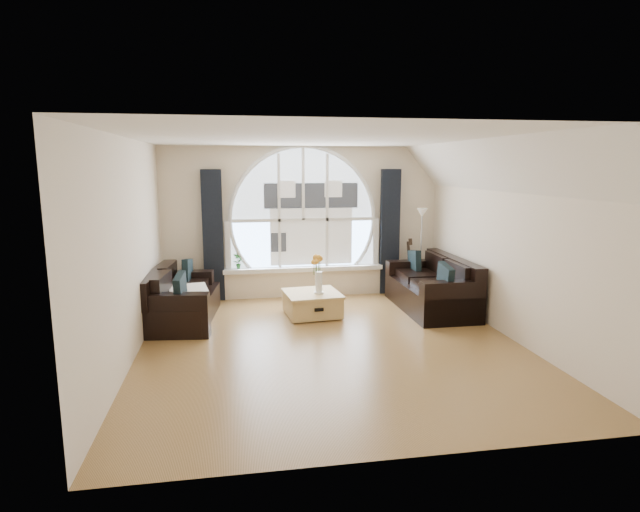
{
  "coord_description": "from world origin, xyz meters",
  "views": [
    {
      "loc": [
        -1.24,
        -6.43,
        2.36
      ],
      "look_at": [
        0.0,
        0.9,
        1.05
      ],
      "focal_mm": 28.84,
      "sensor_mm": 36.0,
      "label": 1
    }
  ],
  "objects_px": {
    "coffee_chest": "(312,303)",
    "guitar": "(408,266)",
    "potted_plant": "(238,261)",
    "sofa_left": "(182,296)",
    "sofa_right": "(431,286)",
    "vase_flowers": "(319,269)",
    "floor_lamp": "(421,252)"
  },
  "relations": [
    {
      "from": "coffee_chest",
      "to": "guitar",
      "type": "height_order",
      "value": "guitar"
    },
    {
      "from": "guitar",
      "to": "potted_plant",
      "type": "bearing_deg",
      "value": 173.02
    },
    {
      "from": "sofa_left",
      "to": "sofa_right",
      "type": "xyz_separation_m",
      "value": [
        4.01,
        -0.03,
        0.0
      ]
    },
    {
      "from": "vase_flowers",
      "to": "floor_lamp",
      "type": "bearing_deg",
      "value": 28.05
    },
    {
      "from": "guitar",
      "to": "potted_plant",
      "type": "relative_size",
      "value": 3.62
    },
    {
      "from": "sofa_right",
      "to": "guitar",
      "type": "bearing_deg",
      "value": 92.19
    },
    {
      "from": "guitar",
      "to": "sofa_right",
      "type": "bearing_deg",
      "value": -91.63
    },
    {
      "from": "sofa_left",
      "to": "guitar",
      "type": "distance_m",
      "value": 4.1
    },
    {
      "from": "sofa_left",
      "to": "coffee_chest",
      "type": "xyz_separation_m",
      "value": [
        2.02,
        -0.04,
        -0.19
      ]
    },
    {
      "from": "sofa_right",
      "to": "floor_lamp",
      "type": "relative_size",
      "value": 1.22
    },
    {
      "from": "sofa_left",
      "to": "potted_plant",
      "type": "xyz_separation_m",
      "value": [
        0.88,
        1.2,
        0.3
      ]
    },
    {
      "from": "sofa_right",
      "to": "coffee_chest",
      "type": "height_order",
      "value": "sofa_right"
    },
    {
      "from": "guitar",
      "to": "potted_plant",
      "type": "distance_m",
      "value": 3.1
    },
    {
      "from": "sofa_left",
      "to": "sofa_right",
      "type": "distance_m",
      "value": 4.01
    },
    {
      "from": "sofa_right",
      "to": "potted_plant",
      "type": "relative_size",
      "value": 6.66
    },
    {
      "from": "vase_flowers",
      "to": "floor_lamp",
      "type": "height_order",
      "value": "floor_lamp"
    },
    {
      "from": "floor_lamp",
      "to": "guitar",
      "type": "bearing_deg",
      "value": 168.91
    },
    {
      "from": "coffee_chest",
      "to": "floor_lamp",
      "type": "height_order",
      "value": "floor_lamp"
    },
    {
      "from": "potted_plant",
      "to": "sofa_right",
      "type": "bearing_deg",
      "value": -21.44
    },
    {
      "from": "sofa_right",
      "to": "guitar",
      "type": "distance_m",
      "value": 1.06
    },
    {
      "from": "sofa_left",
      "to": "vase_flowers",
      "type": "distance_m",
      "value": 2.15
    },
    {
      "from": "sofa_left",
      "to": "sofa_right",
      "type": "relative_size",
      "value": 0.93
    },
    {
      "from": "coffee_chest",
      "to": "potted_plant",
      "type": "distance_m",
      "value": 1.76
    },
    {
      "from": "potted_plant",
      "to": "guitar",
      "type": "bearing_deg",
      "value": -3.21
    },
    {
      "from": "sofa_left",
      "to": "guitar",
      "type": "xyz_separation_m",
      "value": [
        3.97,
        1.03,
        0.13
      ]
    },
    {
      "from": "floor_lamp",
      "to": "guitar",
      "type": "height_order",
      "value": "floor_lamp"
    },
    {
      "from": "coffee_chest",
      "to": "floor_lamp",
      "type": "xyz_separation_m",
      "value": [
        2.18,
        1.02,
        0.59
      ]
    },
    {
      "from": "sofa_right",
      "to": "coffee_chest",
      "type": "bearing_deg",
      "value": -179.56
    },
    {
      "from": "sofa_left",
      "to": "vase_flowers",
      "type": "height_order",
      "value": "vase_flowers"
    },
    {
      "from": "vase_flowers",
      "to": "potted_plant",
      "type": "relative_size",
      "value": 2.39
    },
    {
      "from": "vase_flowers",
      "to": "guitar",
      "type": "bearing_deg",
      "value": 31.93
    },
    {
      "from": "sofa_right",
      "to": "potted_plant",
      "type": "distance_m",
      "value": 3.38
    }
  ]
}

